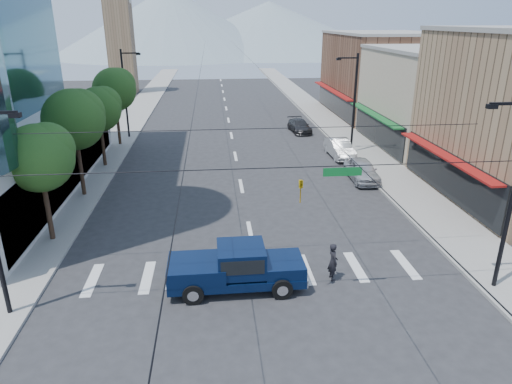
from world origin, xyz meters
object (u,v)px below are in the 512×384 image
parked_car_far (299,126)px  pedestrian (333,262)px  parked_car_mid (340,148)px  parked_car_near (362,170)px  pickup_truck (236,267)px

parked_car_far → pedestrian: bearing=-102.6°
parked_car_far → parked_car_mid: bearing=-84.7°
pedestrian → parked_car_mid: bearing=-22.3°
pedestrian → parked_car_far: (4.11, 30.42, -0.26)m
parked_car_near → parked_car_far: bearing=97.2°
parked_car_mid → parked_car_near: bearing=-92.0°
pickup_truck → parked_car_far: size_ratio=1.35×
pickup_truck → parked_car_far: (8.76, 30.75, -0.43)m
parked_car_near → parked_car_mid: parked_car_near is taller
pickup_truck → parked_car_mid: (10.56, 20.73, -0.30)m
parked_car_mid → pedestrian: bearing=-108.1°
parked_car_near → parked_car_mid: bearing=90.9°
parked_car_mid → parked_car_far: parked_car_mid is taller
parked_car_near → parked_car_far: 16.58m
pickup_truck → parked_car_mid: bearing=62.5°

